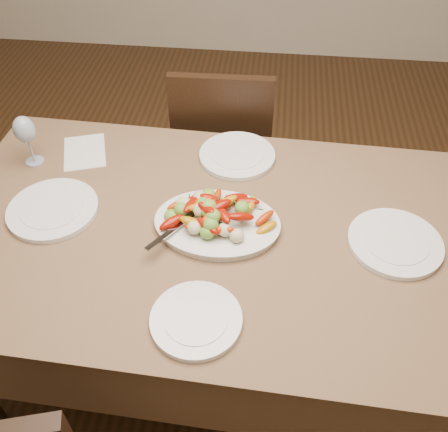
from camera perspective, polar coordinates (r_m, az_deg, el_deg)
floor at (r=2.10m, az=-6.19°, el=-20.77°), size 6.00×6.00×0.00m
dining_table at (r=1.88m, az=-0.00°, el=-9.61°), size 1.87×1.10×0.76m
chair_far at (r=2.39m, az=0.09°, el=7.87°), size 0.43×0.43×0.95m
serving_platter at (r=1.59m, az=-0.77°, el=-1.02°), size 0.40×0.30×0.02m
roasted_vegetables at (r=1.55m, az=-0.79°, el=0.45°), size 0.32×0.23×0.09m
serving_spoon at (r=1.54m, az=-3.39°, el=-0.80°), size 0.27×0.19×0.03m
plate_left at (r=1.73m, az=-18.97°, el=0.71°), size 0.30×0.30×0.02m
plate_right at (r=1.62m, az=18.96°, el=-2.91°), size 0.29×0.29×0.02m
plate_far at (r=1.86m, az=1.52°, el=6.91°), size 0.28×0.28×0.02m
plate_near at (r=1.37m, az=-3.20°, el=-11.78°), size 0.25×0.25×0.02m
wine_glass at (r=1.91m, az=-21.54°, el=8.17°), size 0.08×0.08×0.20m
menu_card at (r=1.96m, az=-15.64°, el=7.07°), size 0.21×0.25×0.00m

